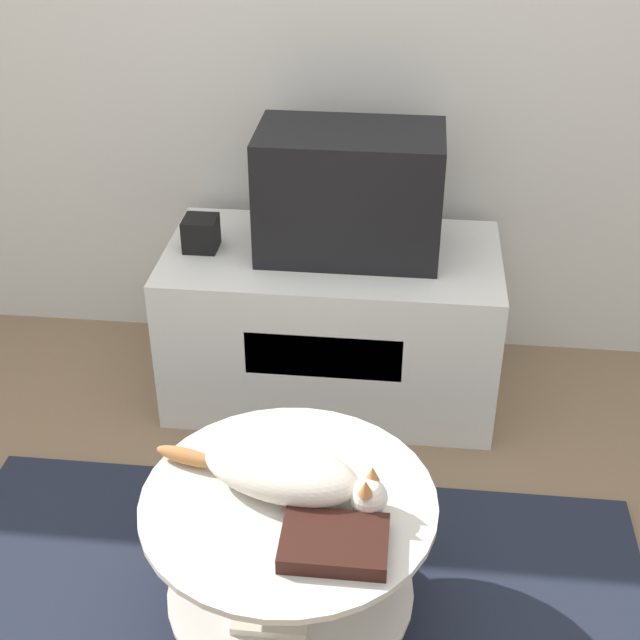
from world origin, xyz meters
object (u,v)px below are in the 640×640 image
(speaker, at_px, (201,233))
(tv, at_px, (349,193))
(dvd_box, at_px, (334,543))
(cat, at_px, (285,472))

(speaker, bearing_deg, tv, 4.64)
(tv, xyz_separation_m, dvd_box, (0.07, -1.22, -0.31))
(speaker, distance_m, cat, 1.10)
(dvd_box, xyz_separation_m, cat, (-0.14, 0.18, 0.04))
(dvd_box, relative_size, cat, 0.40)
(speaker, bearing_deg, cat, -67.21)
(tv, bearing_deg, dvd_box, -86.74)
(tv, distance_m, dvd_box, 1.26)
(speaker, relative_size, cat, 0.19)
(speaker, bearing_deg, dvd_box, -64.76)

